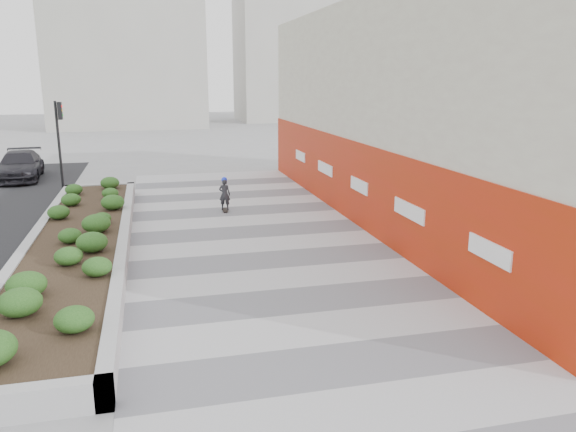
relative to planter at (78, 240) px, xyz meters
name	(u,v)px	position (x,y,z in m)	size (l,w,h in m)	color
ground	(317,333)	(5.50, -7.00, -0.42)	(160.00, 160.00, 0.00)	gray
walkway	(284,283)	(5.50, -4.00, -0.41)	(8.00, 36.00, 0.01)	#A8A8AD
building	(428,112)	(12.48, 1.98, 3.56)	(6.04, 24.08, 8.00)	#BBB0A0
planter	(78,240)	(0.00, 0.00, 0.00)	(3.00, 18.00, 0.90)	#9E9EA0
traffic_signal_near	(60,132)	(-1.73, 10.50, 2.34)	(0.33, 0.28, 4.20)	black
distant_bldg_north_l	(126,32)	(0.50, 48.00, 9.58)	(16.00, 12.00, 20.00)	#ADAAA3
distant_bldg_north_r	(294,21)	(20.50, 53.00, 11.58)	(14.00, 10.00, 24.00)	#ADAAA3
manhole_cover	(303,282)	(6.00, -4.00, -0.42)	(0.44, 0.44, 0.01)	#595654
skateboarder	(225,194)	(5.09, 4.49, 0.29)	(0.53, 0.73, 1.40)	beige
car_dark	(20,165)	(-4.41, 14.43, 0.31)	(2.05, 5.05, 1.46)	black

